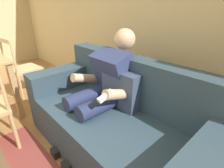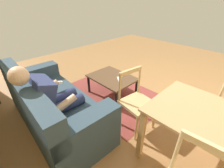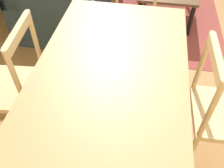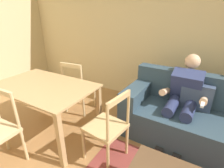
{
  "view_description": "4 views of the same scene",
  "coord_description": "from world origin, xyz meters",
  "px_view_note": "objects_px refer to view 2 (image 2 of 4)",
  "views": [
    {
      "loc": [
        1.82,
        0.73,
        1.34
      ],
      "look_at": [
        0.87,
        1.66,
        0.74
      ],
      "focal_mm": 27.63,
      "sensor_mm": 36.0,
      "label": 1
    },
    {
      "loc": [
        -1.03,
        2.32,
        1.78
      ],
      "look_at": [
        0.85,
        0.49,
        0.24
      ],
      "focal_mm": 24.27,
      "sensor_mm": 36.0,
      "label": 2
    },
    {
      "loc": [
        -2.09,
        0.66,
        1.72
      ],
      "look_at": [
        -1.05,
        0.84,
        0.6
      ],
      "focal_mm": 39.6,
      "sensor_mm": 36.0,
      "label": 3
    },
    {
      "loc": [
        0.85,
        -0.56,
        1.71
      ],
      "look_at": [
        -0.09,
        1.08,
        0.9
      ],
      "focal_mm": 27.44,
      "sensor_mm": 36.0,
      "label": 4
    }
  ],
  "objects_px": {
    "couch": "(52,107)",
    "dining_table": "(223,132)",
    "tv_remote": "(119,79)",
    "person_lounging": "(52,100)",
    "coffee_table": "(112,79)",
    "dining_chair_facing_couch": "(136,102)"
  },
  "relations": [
    {
      "from": "person_lounging",
      "to": "coffee_table",
      "type": "height_order",
      "value": "person_lounging"
    },
    {
      "from": "dining_chair_facing_couch",
      "to": "couch",
      "type": "bearing_deg",
      "value": 45.17
    },
    {
      "from": "coffee_table",
      "to": "dining_table",
      "type": "height_order",
      "value": "dining_table"
    },
    {
      "from": "couch",
      "to": "coffee_table",
      "type": "distance_m",
      "value": 1.24
    },
    {
      "from": "tv_remote",
      "to": "dining_chair_facing_couch",
      "type": "relative_size",
      "value": 0.19
    },
    {
      "from": "couch",
      "to": "dining_chair_facing_couch",
      "type": "relative_size",
      "value": 2.16
    },
    {
      "from": "person_lounging",
      "to": "dining_chair_facing_couch",
      "type": "relative_size",
      "value": 1.27
    },
    {
      "from": "coffee_table",
      "to": "dining_table",
      "type": "relative_size",
      "value": 0.62
    },
    {
      "from": "couch",
      "to": "person_lounging",
      "type": "distance_m",
      "value": 0.34
    },
    {
      "from": "dining_table",
      "to": "dining_chair_facing_couch",
      "type": "bearing_deg",
      "value": -0.23
    },
    {
      "from": "person_lounging",
      "to": "dining_table",
      "type": "xyz_separation_m",
      "value": [
        -1.71,
        -0.92,
        0.05
      ]
    },
    {
      "from": "person_lounging",
      "to": "dining_table",
      "type": "relative_size",
      "value": 0.82
    },
    {
      "from": "dining_chair_facing_couch",
      "to": "dining_table",
      "type": "bearing_deg",
      "value": 179.77
    },
    {
      "from": "coffee_table",
      "to": "tv_remote",
      "type": "xyz_separation_m",
      "value": [
        -0.18,
        -0.01,
        0.06
      ]
    },
    {
      "from": "coffee_table",
      "to": "dining_chair_facing_couch",
      "type": "relative_size",
      "value": 0.95
    },
    {
      "from": "dining_table",
      "to": "dining_chair_facing_couch",
      "type": "relative_size",
      "value": 1.54
    },
    {
      "from": "couch",
      "to": "dining_table",
      "type": "xyz_separation_m",
      "value": [
        -1.91,
        -0.88,
        0.32
      ]
    },
    {
      "from": "tv_remote",
      "to": "dining_table",
      "type": "bearing_deg",
      "value": 113.89
    },
    {
      "from": "couch",
      "to": "person_lounging",
      "type": "relative_size",
      "value": 1.7
    },
    {
      "from": "coffee_table",
      "to": "tv_remote",
      "type": "relative_size",
      "value": 5.12
    },
    {
      "from": "tv_remote",
      "to": "dining_chair_facing_couch",
      "type": "distance_m",
      "value": 0.78
    },
    {
      "from": "tv_remote",
      "to": "person_lounging",
      "type": "bearing_deg",
      "value": 36.41
    }
  ]
}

